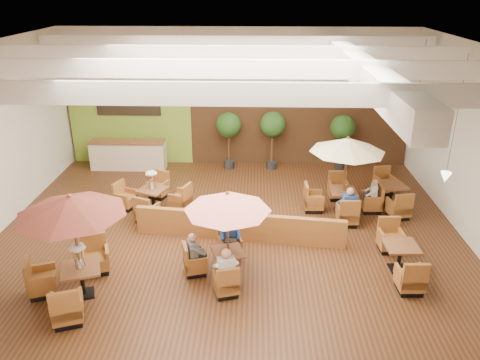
{
  "coord_description": "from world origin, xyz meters",
  "views": [
    {
      "loc": [
        0.76,
        -12.59,
        7.08
      ],
      "look_at": [
        0.3,
        0.5,
        1.5
      ],
      "focal_mm": 35.0,
      "sensor_mm": 36.0,
      "label": 1
    }
  ],
  "objects_px": {
    "table_3": "(153,197)",
    "table_5": "(391,195)",
    "service_counter": "(128,155)",
    "booth_divider": "(239,227)",
    "topiary_0": "(229,127)",
    "diner_3": "(349,203)",
    "diner_1": "(230,232)",
    "diner_0": "(226,267)",
    "topiary_2": "(343,129)",
    "diner_4": "(373,192)",
    "table_4": "(399,258)",
    "diner_2": "(194,249)",
    "table_0": "(71,225)",
    "table_2": "(346,161)",
    "topiary_1": "(273,127)",
    "table_1": "(225,215)"
  },
  "relations": [
    {
      "from": "table_5",
      "to": "topiary_1",
      "type": "relative_size",
      "value": 1.12
    },
    {
      "from": "diner_4",
      "to": "topiary_1",
      "type": "bearing_deg",
      "value": 47.39
    },
    {
      "from": "diner_2",
      "to": "service_counter",
      "type": "bearing_deg",
      "value": -174.52
    },
    {
      "from": "topiary_2",
      "to": "booth_divider",
      "type": "bearing_deg",
      "value": -123.89
    },
    {
      "from": "table_0",
      "to": "topiary_1",
      "type": "xyz_separation_m",
      "value": [
        4.88,
        8.59,
        -0.17
      ]
    },
    {
      "from": "table_2",
      "to": "diner_3",
      "type": "distance_m",
      "value": 1.39
    },
    {
      "from": "topiary_2",
      "to": "diner_4",
      "type": "height_order",
      "value": "topiary_2"
    },
    {
      "from": "table_1",
      "to": "table_4",
      "type": "height_order",
      "value": "table_1"
    },
    {
      "from": "table_3",
      "to": "topiary_0",
      "type": "xyz_separation_m",
      "value": [
        2.33,
        3.84,
        1.31
      ]
    },
    {
      "from": "table_2",
      "to": "diner_4",
      "type": "bearing_deg",
      "value": -0.95
    },
    {
      "from": "topiary_2",
      "to": "table_0",
      "type": "bearing_deg",
      "value": -131.66
    },
    {
      "from": "topiary_1",
      "to": "service_counter",
      "type": "bearing_deg",
      "value": -178.03
    },
    {
      "from": "diner_2",
      "to": "diner_4",
      "type": "distance_m",
      "value": 6.59
    },
    {
      "from": "table_2",
      "to": "diner_2",
      "type": "distance_m",
      "value": 5.93
    },
    {
      "from": "table_3",
      "to": "table_4",
      "type": "bearing_deg",
      "value": -2.79
    },
    {
      "from": "diner_2",
      "to": "table_4",
      "type": "bearing_deg",
      "value": 73.18
    },
    {
      "from": "table_5",
      "to": "table_3",
      "type": "bearing_deg",
      "value": 171.31
    },
    {
      "from": "booth_divider",
      "to": "diner_4",
      "type": "bearing_deg",
      "value": 31.75
    },
    {
      "from": "table_3",
      "to": "table_5",
      "type": "bearing_deg",
      "value": 26.21
    },
    {
      "from": "service_counter",
      "to": "diner_4",
      "type": "bearing_deg",
      "value": -21.74
    },
    {
      "from": "topiary_0",
      "to": "diner_3",
      "type": "relative_size",
      "value": 2.79
    },
    {
      "from": "service_counter",
      "to": "diner_3",
      "type": "height_order",
      "value": "diner_3"
    },
    {
      "from": "service_counter",
      "to": "diner_1",
      "type": "height_order",
      "value": "diner_1"
    },
    {
      "from": "table_0",
      "to": "topiary_2",
      "type": "bearing_deg",
      "value": 28.55
    },
    {
      "from": "topiary_2",
      "to": "diner_4",
      "type": "xyz_separation_m",
      "value": [
        0.43,
        -3.8,
        -0.96
      ]
    },
    {
      "from": "table_0",
      "to": "diner_4",
      "type": "distance_m",
      "value": 9.46
    },
    {
      "from": "topiary_2",
      "to": "diner_0",
      "type": "bearing_deg",
      "value": -115.94
    },
    {
      "from": "diner_2",
      "to": "topiary_2",
      "type": "bearing_deg",
      "value": 126.04
    },
    {
      "from": "topiary_2",
      "to": "diner_0",
      "type": "height_order",
      "value": "topiary_2"
    },
    {
      "from": "diner_4",
      "to": "table_2",
      "type": "bearing_deg",
      "value": 97.32
    },
    {
      "from": "topiary_0",
      "to": "diner_0",
      "type": "height_order",
      "value": "topiary_0"
    },
    {
      "from": "booth_divider",
      "to": "diner_1",
      "type": "bearing_deg",
      "value": -96.15
    },
    {
      "from": "service_counter",
      "to": "booth_divider",
      "type": "xyz_separation_m",
      "value": [
        4.7,
        -5.6,
        -0.15
      ]
    },
    {
      "from": "table_1",
      "to": "diner_3",
      "type": "bearing_deg",
      "value": 21.31
    },
    {
      "from": "topiary_2",
      "to": "diner_1",
      "type": "xyz_separation_m",
      "value": [
        -4.1,
        -6.71,
        -0.93
      ]
    },
    {
      "from": "table_4",
      "to": "diner_3",
      "type": "height_order",
      "value": "diner_3"
    },
    {
      "from": "table_1",
      "to": "diner_2",
      "type": "bearing_deg",
      "value": 163.39
    },
    {
      "from": "table_4",
      "to": "diner_0",
      "type": "bearing_deg",
      "value": -167.32
    },
    {
      "from": "table_5",
      "to": "topiary_1",
      "type": "bearing_deg",
      "value": 127.81
    },
    {
      "from": "booth_divider",
      "to": "diner_0",
      "type": "bearing_deg",
      "value": -87.65
    },
    {
      "from": "topiary_1",
      "to": "diner_1",
      "type": "height_order",
      "value": "topiary_1"
    },
    {
      "from": "table_3",
      "to": "topiary_0",
      "type": "height_order",
      "value": "topiary_0"
    },
    {
      "from": "table_2",
      "to": "topiary_1",
      "type": "height_order",
      "value": "table_2"
    },
    {
      "from": "topiary_1",
      "to": "diner_1",
      "type": "xyz_separation_m",
      "value": [
        -1.34,
        -6.71,
        -1.01
      ]
    },
    {
      "from": "table_1",
      "to": "diner_1",
      "type": "height_order",
      "value": "table_1"
    },
    {
      "from": "table_4",
      "to": "diner_3",
      "type": "distance_m",
      "value": 2.66
    },
    {
      "from": "topiary_0",
      "to": "diner_3",
      "type": "xyz_separation_m",
      "value": [
        3.98,
        -4.75,
        -0.96
      ]
    },
    {
      "from": "diner_1",
      "to": "diner_0",
      "type": "bearing_deg",
      "value": 82.31
    },
    {
      "from": "topiary_1",
      "to": "diner_2",
      "type": "relative_size",
      "value": 3.25
    },
    {
      "from": "topiary_1",
      "to": "table_1",
      "type": "bearing_deg",
      "value": -100.41
    }
  ]
}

